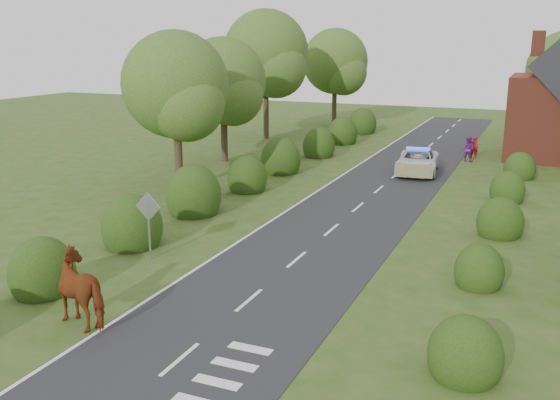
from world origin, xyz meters
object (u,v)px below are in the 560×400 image
at_px(road_sign, 148,216).
at_px(police_van, 417,161).
at_px(cow, 87,293).
at_px(pedestrian_red, 474,147).
at_px(pedestrian_purple, 468,149).

distance_m(road_sign, police_van, 20.13).
distance_m(cow, police_van, 24.75).
bearing_deg(road_sign, pedestrian_red, 71.14).
height_order(pedestrian_red, pedestrian_purple, pedestrian_purple).
bearing_deg(pedestrian_purple, pedestrian_red, -85.95).
bearing_deg(pedestrian_red, cow, 81.06).
height_order(road_sign, cow, road_sign).
height_order(cow, pedestrian_purple, cow).
bearing_deg(pedestrian_red, road_sign, 75.58).
bearing_deg(cow, police_van, -178.95).
bearing_deg(pedestrian_purple, road_sign, 88.57).
xyz_separation_m(cow, pedestrian_purple, (6.98, 29.34, -0.05)).
bearing_deg(pedestrian_red, pedestrian_purple, 80.85).
bearing_deg(police_van, pedestrian_red, 60.37).
xyz_separation_m(pedestrian_red, pedestrian_purple, (-0.26, -1.06, 0.04)).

